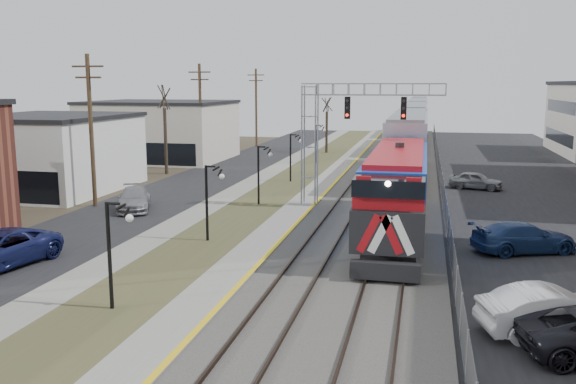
% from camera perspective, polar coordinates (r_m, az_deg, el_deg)
% --- Properties ---
extents(street_west, '(7.00, 120.00, 0.04)m').
position_cam_1_polar(street_west, '(50.29, -8.89, 0.73)').
color(street_west, black).
rests_on(street_west, ground).
extents(sidewalk, '(2.00, 120.00, 0.08)m').
position_cam_1_polar(sidewalk, '(48.83, -3.97, 0.57)').
color(sidewalk, gray).
rests_on(sidewalk, ground).
extents(grass_median, '(4.00, 120.00, 0.06)m').
position_cam_1_polar(grass_median, '(48.06, -0.54, 0.43)').
color(grass_median, '#414826').
rests_on(grass_median, ground).
extents(platform, '(2.00, 120.00, 0.24)m').
position_cam_1_polar(platform, '(47.46, 2.98, 0.40)').
color(platform, gray).
rests_on(platform, ground).
extents(ballast_bed, '(8.00, 120.00, 0.20)m').
position_cam_1_polar(ballast_bed, '(46.89, 9.02, 0.15)').
color(ballast_bed, '#595651').
rests_on(ballast_bed, ground).
extents(parking_lot, '(16.00, 120.00, 0.04)m').
position_cam_1_polar(parking_lot, '(47.70, 23.54, -0.50)').
color(parking_lot, black).
rests_on(parking_lot, ground).
extents(platform_edge, '(0.24, 120.00, 0.01)m').
position_cam_1_polar(platform_edge, '(47.30, 4.04, 0.51)').
color(platform_edge, gold).
rests_on(platform_edge, platform).
extents(track_near, '(1.58, 120.00, 0.15)m').
position_cam_1_polar(track_near, '(47.03, 6.59, 0.45)').
color(track_near, '#2D2119').
rests_on(track_near, ballast_bed).
extents(track_far, '(1.58, 120.00, 0.15)m').
position_cam_1_polar(track_far, '(46.80, 10.85, 0.29)').
color(track_far, '#2D2119').
rests_on(track_far, ballast_bed).
extents(train, '(3.00, 108.65, 5.33)m').
position_cam_1_polar(train, '(79.85, 11.77, 6.18)').
color(train, '#1642B8').
rests_on(train, ground).
extents(signal_gantry, '(9.00, 1.07, 8.15)m').
position_cam_1_polar(signal_gantry, '(39.60, 4.51, 6.43)').
color(signal_gantry, gray).
rests_on(signal_gantry, ground).
extents(lampposts, '(0.14, 62.14, 4.00)m').
position_cam_1_polar(lampposts, '(31.94, -7.44, -1.00)').
color(lampposts, black).
rests_on(lampposts, ground).
extents(utility_poles, '(0.28, 80.28, 10.00)m').
position_cam_1_polar(utility_poles, '(42.08, -17.93, 5.39)').
color(utility_poles, '#4C3823').
rests_on(utility_poles, ground).
extents(fence, '(0.04, 120.00, 1.60)m').
position_cam_1_polar(fence, '(46.71, 14.19, 0.80)').
color(fence, gray).
rests_on(fence, ground).
extents(bare_trees, '(12.30, 42.30, 5.95)m').
position_cam_1_polar(bare_trees, '(53.98, -8.60, 4.24)').
color(bare_trees, '#382D23').
rests_on(bare_trees, ground).
extents(car_lot_b, '(5.07, 2.99, 1.58)m').
position_cam_1_polar(car_lot_b, '(21.85, 23.62, -10.33)').
color(car_lot_b, white).
rests_on(car_lot_b, ground).
extents(car_lot_d, '(5.46, 3.81, 1.47)m').
position_cam_1_polar(car_lot_d, '(31.66, 21.19, -4.05)').
color(car_lot_d, navy).
rests_on(car_lot_d, ground).
extents(car_lot_e, '(4.25, 2.56, 1.35)m').
position_cam_1_polar(car_lot_e, '(49.39, 17.17, 1.00)').
color(car_lot_e, gray).
rests_on(car_lot_e, ground).
extents(car_street_b, '(3.69, 5.24, 1.41)m').
position_cam_1_polar(car_street_b, '(40.69, -14.21, -0.69)').
color(car_street_b, gray).
rests_on(car_street_b, ground).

